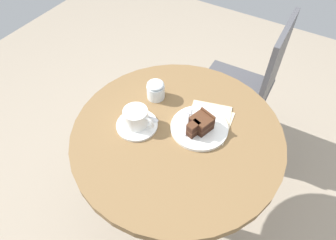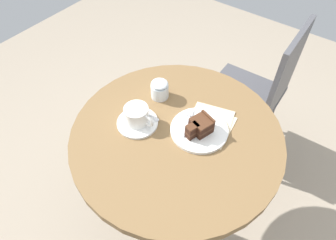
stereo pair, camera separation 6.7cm
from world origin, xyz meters
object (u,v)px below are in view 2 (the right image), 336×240
(sugar_pot, at_px, (160,89))
(saucer, at_px, (138,123))
(coffee_cup, at_px, (137,115))
(cake_plate, at_px, (199,130))
(teaspoon, at_px, (150,116))
(cafe_chair, at_px, (261,89))
(fork, at_px, (188,119))
(napkin, at_px, (210,123))
(cake_slice, at_px, (200,126))

(sugar_pot, bearing_deg, saucer, -82.69)
(coffee_cup, distance_m, cake_plate, 0.23)
(saucer, relative_size, teaspoon, 1.36)
(teaspoon, relative_size, cafe_chair, 0.13)
(coffee_cup, bearing_deg, sugar_pot, 96.88)
(coffee_cup, xyz_separation_m, cafe_chair, (0.23, 0.70, -0.28))
(cake_plate, relative_size, fork, 1.59)
(teaspoon, distance_m, cafe_chair, 0.73)
(saucer, bearing_deg, napkin, 36.61)
(napkin, relative_size, cafe_chair, 0.23)
(cake_plate, bearing_deg, cafe_chair, 87.78)
(cafe_chair, bearing_deg, teaspoon, -19.39)
(cake_slice, bearing_deg, teaspoon, -165.94)
(teaspoon, relative_size, cake_slice, 1.06)
(napkin, bearing_deg, cafe_chair, 88.77)
(coffee_cup, relative_size, cafe_chair, 0.14)
(saucer, bearing_deg, cafe_chair, 72.33)
(fork, height_order, napkin, fork)
(fork, bearing_deg, sugar_pot, 52.86)
(napkin, xyz_separation_m, cafe_chair, (0.01, 0.55, -0.24))
(cake_plate, bearing_deg, sugar_pot, 165.65)
(coffee_cup, bearing_deg, teaspoon, 65.43)
(cafe_chair, bearing_deg, coffee_cup, -19.89)
(cake_plate, distance_m, sugar_pot, 0.23)
(teaspoon, relative_size, sugar_pot, 1.45)
(teaspoon, bearing_deg, cake_plate, 11.20)
(napkin, height_order, sugar_pot, sugar_pot)
(cafe_chair, bearing_deg, cake_plate, -4.24)
(teaspoon, bearing_deg, cake_slice, 8.35)
(saucer, xyz_separation_m, fork, (0.15, 0.12, 0.01))
(saucer, bearing_deg, fork, 39.03)
(coffee_cup, distance_m, sugar_pot, 0.16)
(saucer, xyz_separation_m, napkin, (0.21, 0.16, -0.00))
(teaspoon, distance_m, napkin, 0.22)
(saucer, bearing_deg, teaspoon, 68.56)
(napkin, distance_m, cafe_chair, 0.60)
(cafe_chair, bearing_deg, saucer, -19.68)
(cake_plate, xyz_separation_m, napkin, (0.01, 0.05, -0.00))
(coffee_cup, relative_size, teaspoon, 1.08)
(coffee_cup, distance_m, fork, 0.19)
(saucer, height_order, coffee_cup, coffee_cup)
(cake_slice, xyz_separation_m, cafe_chair, (0.02, 0.61, -0.27))
(coffee_cup, relative_size, cake_plate, 0.58)
(cake_slice, distance_m, napkin, 0.07)
(sugar_pot, bearing_deg, cake_plate, -14.35)
(cake_slice, relative_size, fork, 0.80)
(napkin, bearing_deg, teaspoon, -150.66)
(saucer, height_order, cake_slice, cake_slice)
(cake_slice, bearing_deg, sugar_pot, 164.07)
(saucer, xyz_separation_m, teaspoon, (0.02, 0.05, 0.01))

